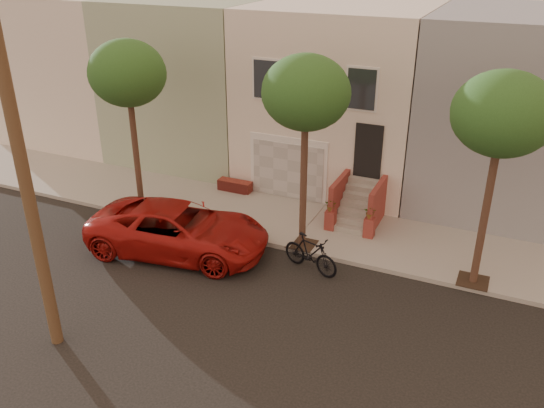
% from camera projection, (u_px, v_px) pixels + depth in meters
% --- Properties ---
extents(ground, '(90.00, 90.00, 0.00)m').
position_uv_depth(ground, '(219.00, 303.00, 16.05)').
color(ground, black).
rests_on(ground, ground).
extents(sidewalk, '(40.00, 3.70, 0.15)m').
position_uv_depth(sidewalk, '(291.00, 222.00, 20.43)').
color(sidewalk, '#9A978C').
rests_on(sidewalk, ground).
extents(house_row, '(33.10, 11.70, 7.00)m').
position_uv_depth(house_row, '(345.00, 90.00, 23.71)').
color(house_row, beige).
rests_on(house_row, sidewalk).
extents(tree_left, '(2.70, 2.57, 6.30)m').
position_uv_depth(tree_left, '(127.00, 74.00, 19.06)').
color(tree_left, '#2D2116').
rests_on(tree_left, sidewalk).
extents(tree_mid, '(2.70, 2.57, 6.30)m').
position_uv_depth(tree_mid, '(306.00, 94.00, 16.65)').
color(tree_mid, '#2D2116').
rests_on(tree_mid, sidewalk).
extents(tree_right, '(2.70, 2.57, 6.30)m').
position_uv_depth(tree_right, '(503.00, 116.00, 14.60)').
color(tree_right, '#2D2116').
rests_on(tree_right, sidewalk).
extents(pickup_truck, '(6.26, 3.59, 1.64)m').
position_uv_depth(pickup_truck, '(179.00, 229.00, 18.34)').
color(pickup_truck, '#A01411').
rests_on(pickup_truck, ground).
extents(motorcycle, '(2.09, 1.14, 1.21)m').
position_uv_depth(motorcycle, '(311.00, 254.00, 17.36)').
color(motorcycle, black).
rests_on(motorcycle, ground).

